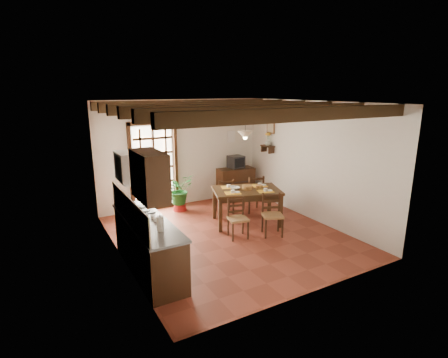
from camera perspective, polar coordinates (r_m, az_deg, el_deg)
ground_plane at (r=7.60m, az=0.84°, el=-9.19°), size 5.00×5.00×0.00m
room_shell at (r=7.07m, az=0.89°, el=4.43°), size 4.52×5.02×2.81m
ceiling_beams at (r=6.97m, az=0.92°, el=11.52°), size 4.50×4.34×0.20m
french_door at (r=9.07m, az=-11.38°, el=2.27°), size 1.26×0.11×2.32m
kitchen_counter at (r=6.19m, az=-12.32°, el=-10.46°), size 0.64×2.25×1.38m
upper_cabinet at (r=5.07m, az=-12.07°, el=0.50°), size 0.35×0.80×0.70m
range_hood at (r=6.27m, az=-15.27°, el=1.88°), size 0.38×0.60×0.54m
counter_items at (r=6.08m, az=-12.82°, el=-5.97°), size 0.50×1.43×0.25m
dining_table at (r=8.06m, az=3.72°, el=-2.41°), size 1.74×1.41×0.82m
chair_near_left at (r=7.42m, az=2.25°, el=-7.59°), size 0.46×0.44×0.84m
chair_near_right at (r=7.60m, az=7.86°, el=-7.01°), size 0.54×0.53×0.90m
chair_far_left at (r=8.83m, az=0.10°, el=-3.80°), size 0.49×0.47×0.89m
chair_far_right at (r=8.99m, az=4.84°, el=-3.42°), size 0.50×0.49×0.95m
table_setting at (r=8.00m, az=3.74°, el=-1.02°), size 1.10×0.73×0.10m
table_bowl at (r=8.01m, az=1.78°, el=-1.51°), size 0.25×0.25×0.05m
sideboard at (r=9.99m, az=1.92°, el=-0.69°), size 1.07×0.55×0.88m
crt_tv at (r=9.84m, az=1.97°, el=2.84°), size 0.42×0.39×0.34m
fuse_box at (r=9.94m, az=1.15°, el=6.95°), size 0.25×0.03×0.32m
plant_pot at (r=9.14m, az=-7.21°, el=-4.42°), size 0.36×0.36×0.22m
potted_plant at (r=9.00m, az=-7.30°, el=-1.64°), size 2.15×1.98×1.98m
wall_shelf at (r=9.60m, az=7.13°, el=5.13°), size 0.20×0.42×0.20m
shelf_vase at (r=9.58m, az=7.16°, el=5.95°), size 0.15×0.15×0.15m
shelf_flowers at (r=9.55m, az=7.20°, el=7.18°), size 0.14×0.14×0.36m
framed_picture at (r=9.58m, az=7.64°, el=8.35°), size 0.03×0.32×0.32m
pendant_lamp at (r=7.86m, az=3.48°, el=7.35°), size 0.36×0.36×0.84m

